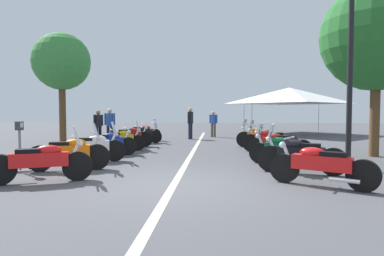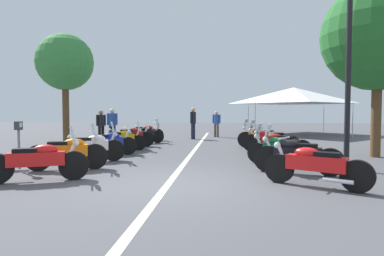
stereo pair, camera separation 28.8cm
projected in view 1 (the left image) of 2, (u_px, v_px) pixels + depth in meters
The scene contains 25 objects.
ground_plane at pixel (174, 185), 6.89m from camera, with size 80.00×80.00×0.00m, color #4C4C51.
lane_centre_stripe at pixel (193, 151), 12.74m from camera, with size 23.04×0.16×0.01m, color beige.
motorcycle_left_row_0 at pixel (42, 161), 7.09m from camera, with size 1.04×2.06×1.22m.
motorcycle_left_row_1 at pixel (70, 152), 8.56m from camera, with size 0.87×2.02×1.23m.
motorcycle_left_row_2 at pixel (92, 147), 9.97m from camera, with size 0.98×1.93×1.22m.
motorcycle_left_row_3 at pixel (107, 143), 11.42m from camera, with size 1.10×1.93×1.00m.
motorcycle_left_row_4 at pixel (120, 139), 12.92m from camera, with size 0.90×1.97×1.19m.
motorcycle_left_row_5 at pixel (130, 136), 14.37m from camera, with size 0.79×1.99×1.02m.
motorcycle_left_row_6 at pixel (141, 134), 15.90m from camera, with size 1.09×1.94×1.21m.
motorcycle_left_row_7 at pixel (143, 132), 17.30m from camera, with size 0.99×1.92×1.21m.
motorcycle_right_row_0 at pixel (320, 165), 6.71m from camera, with size 1.22×1.94×0.99m.
motorcycle_right_row_1 at pixel (300, 154), 8.17m from camera, with size 0.95×2.09×1.23m.
motorcycle_right_row_2 at pixel (284, 149), 9.55m from camera, with size 1.01×2.00×1.19m.
motorcycle_right_row_3 at pixel (279, 144), 11.00m from camera, with size 1.15×1.97×1.00m.
motorcycle_right_row_4 at pixel (269, 140), 12.45m from camera, with size 0.96×2.07×1.23m.
motorcycle_right_row_5 at pixel (260, 137), 13.99m from camera, with size 1.02×2.07×1.23m.
street_lamp_twin_globe at pixel (351, 29), 8.64m from camera, with size 0.32×1.22×5.54m.
parking_meter at pixel (20, 137), 8.31m from camera, with size 0.19×0.14×1.29m.
bystander_0 at pixel (98, 124), 16.03m from camera, with size 0.44×0.36×1.61m.
bystander_1 at pixel (190, 121), 18.51m from camera, with size 0.48×0.32×1.78m.
bystander_2 at pixel (110, 123), 15.82m from camera, with size 0.32×0.53×1.69m.
bystander_3 at pixel (213, 122), 20.12m from camera, with size 0.32×0.50×1.58m.
roadside_tree_0 at pixel (377, 37), 11.13m from camera, with size 3.69×3.69×5.94m.
roadside_tree_1 at pixel (62, 62), 15.95m from camera, with size 2.75×2.75×5.35m.
event_tent at pixel (289, 96), 22.59m from camera, with size 6.31×6.31×3.20m.
Camera 1 is at (-6.78, -0.88, 1.53)m, focal length 30.84 mm.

